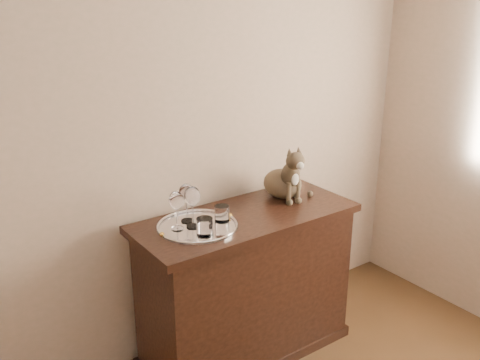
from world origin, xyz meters
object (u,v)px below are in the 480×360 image
object	(u,v)px
wine_glass_a	(177,210)
cat	(283,170)
wine_glass_d	(192,207)
wine_glass_b	(187,203)
tray	(198,227)
tumbler_c	(222,214)
tumbler_b	(205,227)
sideboard	(246,286)

from	to	relation	value
wine_glass_a	cat	xyz separation A→B (m)	(0.70, 0.05, 0.05)
wine_glass_d	wine_glass_b	bearing A→B (deg)	81.62
tray	tumbler_c	distance (m)	0.14
tumbler_c	tray	bearing A→B (deg)	172.17
wine_glass_a	tumbler_b	size ratio (longest dim) A/B	2.20
tumbler_b	tray	bearing A→B (deg)	76.90
wine_glass_b	tumbler_c	xyz separation A→B (m)	(0.14, -0.10, -0.06)
sideboard	tumbler_c	size ratio (longest dim) A/B	14.39
sideboard	wine_glass_d	xyz separation A→B (m)	(-0.31, 0.02, 0.54)
wine_glass_b	tumbler_b	size ratio (longest dim) A/B	2.25
wine_glass_b	tumbler_b	distance (m)	0.20
sideboard	wine_glass_b	size ratio (longest dim) A/B	6.01
tray	cat	size ratio (longest dim) A/B	1.27
wine_glass_a	wine_glass_d	xyz separation A→B (m)	(0.07, -0.02, 0.01)
tumbler_b	cat	world-z (taller)	cat
wine_glass_d	tumbler_b	world-z (taller)	wine_glass_d
wine_glass_b	cat	distance (m)	0.62
sideboard	tumbler_c	bearing A→B (deg)	-176.22
sideboard	wine_glass_b	distance (m)	0.62
tray	wine_glass_d	bearing A→B (deg)	151.97
tray	wine_glass_a	bearing A→B (deg)	160.31
wine_glass_a	wine_glass_d	distance (m)	0.08
wine_glass_a	wine_glass_b	distance (m)	0.10
tray	wine_glass_b	bearing A→B (deg)	95.31
wine_glass_a	cat	bearing A→B (deg)	4.02
wine_glass_a	tumbler_c	size ratio (longest dim) A/B	2.34
tray	wine_glass_d	size ratio (longest dim) A/B	1.89
sideboard	tray	distance (m)	0.52
wine_glass_a	wine_glass_d	world-z (taller)	wine_glass_d
wine_glass_b	tumbler_c	bearing A→B (deg)	-36.36
wine_glass_d	cat	size ratio (longest dim) A/B	0.67
tray	tumbler_c	xyz separation A→B (m)	(0.13, -0.02, 0.05)
sideboard	tumbler_c	distance (m)	0.50
sideboard	tray	bearing A→B (deg)	178.49
wine_glass_d	sideboard	bearing A→B (deg)	-3.28
tray	cat	xyz separation A→B (m)	(0.61, 0.08, 0.15)
tray	tumbler_c	size ratio (longest dim) A/B	4.80
wine_glass_d	tumbler_b	distance (m)	0.13
tumbler_c	cat	size ratio (longest dim) A/B	0.26
tumbler_b	wine_glass_d	bearing A→B (deg)	86.91
wine_glass_d	cat	distance (m)	0.64
tray	wine_glass_b	xyz separation A→B (m)	(-0.01, 0.09, 0.10)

